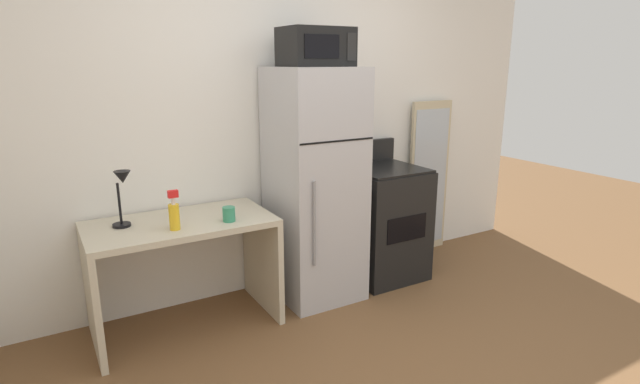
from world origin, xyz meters
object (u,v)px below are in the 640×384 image
Objects in this scene: refrigerator at (315,186)px; spray_bottle at (174,214)px; oven_range at (383,221)px; microwave at (316,47)px; desk at (182,254)px; coffee_mug at (229,214)px; desk_lamp at (122,189)px; leaning_mirror at (429,178)px.

spray_bottle is at bearing -171.51° from refrigerator.
refrigerator is at bearing -178.80° from oven_range.
desk is at bearing 179.05° from microwave.
coffee_mug is 1.28m from microwave.
refrigerator reaches higher than coffee_mug.
coffee_mug is 0.06× the size of refrigerator.
desk_lamp is 0.36m from spray_bottle.
leaning_mirror is (2.37, 0.27, 0.18)m from desk.
coffee_mug is 0.07× the size of leaning_mirror.
leaning_mirror reaches higher than desk.
desk_lamp is 0.32× the size of oven_range.
oven_range is at bearing 5.75° from spray_bottle.
refrigerator is 1.40m from leaning_mirror.
oven_range is (1.38, 0.19, -0.33)m from coffee_mug.
desk is 2.54× the size of microwave.
spray_bottle is 2.48m from leaning_mirror.
microwave reaches higher than spray_bottle.
microwave is (0.00, -0.02, 0.98)m from refrigerator.
desk_lamp is 0.25× the size of leaning_mirror.
oven_range reaches higher than coffee_mug.
spray_bottle is at bearing -172.62° from microwave.
spray_bottle is at bearing -170.02° from leaning_mirror.
oven_range is 0.79× the size of leaning_mirror.
desk_lamp is 2.71m from leaning_mirror.
desk_lamp reaches higher than oven_range.
desk is at bearing -179.37° from oven_range.
refrigerator is at bearing -2.24° from desk_lamp.
desk_lamp is 0.77× the size of microwave.
desk is at bearing 65.95° from spray_bottle.
refrigerator reaches higher than spray_bottle.
microwave is (0.73, 0.15, 1.04)m from coffee_mug.
refrigerator is at bearing 8.49° from spray_bottle.
coffee_mug reaches higher than desk.
microwave is (1.32, -0.07, 0.85)m from desk_lamp.
microwave is 0.42× the size of oven_range.
desk_lamp is 2.04m from oven_range.
desk_lamp is 1.42× the size of spray_bottle.
microwave is at bearing -89.68° from refrigerator.
coffee_mug is (0.59, -0.22, -0.19)m from desk_lamp.
microwave reaches higher than desk_lamp.
microwave is 1.52m from oven_range.
desk_lamp is at bearing 139.83° from spray_bottle.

